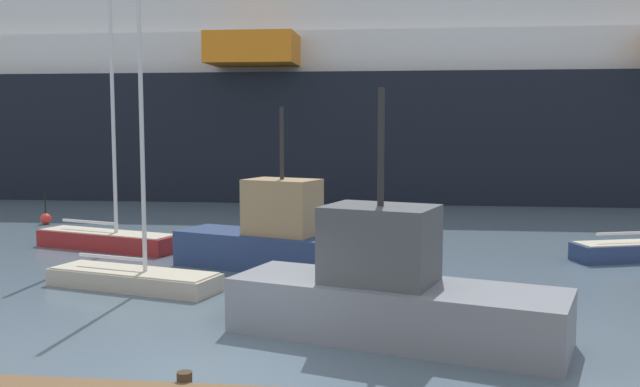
{
  "coord_description": "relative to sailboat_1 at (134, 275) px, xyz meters",
  "views": [
    {
      "loc": [
        3.3,
        -12.81,
        4.6
      ],
      "look_at": [
        0.0,
        15.61,
        1.76
      ],
      "focal_mm": 39.51,
      "sensor_mm": 36.0,
      "label": 1
    }
  ],
  "objects": [
    {
      "name": "ground_plane",
      "position": [
        4.13,
        -5.84,
        -0.38
      ],
      "size": [
        600.0,
        600.0,
        0.0
      ],
      "primitive_type": "plane",
      "color": "slate"
    },
    {
      "name": "sailboat_1",
      "position": [
        0.0,
        0.0,
        0.0
      ],
      "size": [
        5.23,
        2.71,
        8.27
      ],
      "rotation": [
        0.0,
        0.0,
        -0.27
      ],
      "color": "#BCB29E",
      "rests_on": "ground_plane"
    },
    {
      "name": "sailboat_3",
      "position": [
        -3.31,
        5.84,
        0.13
      ],
      "size": [
        5.78,
        3.01,
        10.42
      ],
      "rotation": [
        0.0,
        0.0,
        -0.32
      ],
      "color": "maroon",
      "rests_on": "ground_plane"
    },
    {
      "name": "fishing_boat_0",
      "position": [
        7.25,
        -3.8,
        0.58
      ],
      "size": [
        7.5,
        4.32,
        5.36
      ],
      "rotation": [
        0.0,
        0.0,
        2.83
      ],
      "color": "gray",
      "rests_on": "ground_plane"
    },
    {
      "name": "fishing_boat_1",
      "position": [
        3.51,
        3.01,
        0.6
      ],
      "size": [
        6.71,
        3.96,
        5.13
      ],
      "rotation": [
        0.0,
        0.0,
        -0.34
      ],
      "color": "navy",
      "rests_on": "ground_plane"
    },
    {
      "name": "channel_buoy_0",
      "position": [
        -8.78,
        11.69,
        -0.11
      ],
      "size": [
        0.5,
        0.5,
        1.55
      ],
      "color": "red",
      "rests_on": "ground_plane"
    },
    {
      "name": "cruise_ship",
      "position": [
        10.86,
        30.91,
        7.41
      ],
      "size": [
        137.36,
        21.87,
        24.3
      ],
      "rotation": [
        0.0,
        0.0,
        -0.0
      ],
      "color": "black",
      "rests_on": "ground_plane"
    }
  ]
}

